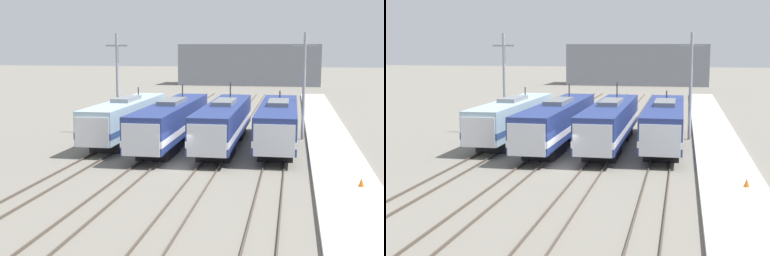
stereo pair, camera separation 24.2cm
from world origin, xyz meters
TOP-DOWN VIEW (x-y plane):
  - ground_plane at (0.00, 0.00)m, footprint 400.00×400.00m
  - rail_pair_far_left at (-6.76, 0.00)m, footprint 1.51×120.00m
  - rail_pair_center_left at (-2.25, 0.00)m, footprint 1.51×120.00m
  - rail_pair_center_right at (2.25, 0.00)m, footprint 1.51×120.00m
  - rail_pair_far_right at (6.76, 0.00)m, footprint 1.51×120.00m
  - locomotive_far_left at (-6.76, 9.48)m, footprint 2.94×17.27m
  - locomotive_center_left at (-2.25, 8.25)m, footprint 2.99×19.80m
  - locomotive_center_right at (2.25, 8.31)m, footprint 3.01×19.13m
  - locomotive_far_right at (6.76, 9.10)m, footprint 3.13×18.66m
  - catenary_tower_left at (-8.82, 13.63)m, footprint 2.17×0.28m
  - catenary_tower_right at (8.89, 13.63)m, footprint 2.17×0.28m
  - platform at (11.30, 0.00)m, footprint 4.00×120.00m
  - traffic_cone at (12.02, -4.16)m, footprint 0.33×0.33m
  - depot_building at (-1.86, 86.63)m, footprint 31.16×11.07m

SIDE VIEW (x-z plane):
  - ground_plane at x=0.00m, z-range 0.00..0.00m
  - rail_pair_far_left at x=-6.76m, z-range 0.00..0.15m
  - rail_pair_center_left at x=-2.25m, z-range 0.00..0.15m
  - rail_pair_center_right at x=2.25m, z-range 0.00..0.15m
  - rail_pair_far_right at x=6.76m, z-range 0.00..0.15m
  - platform at x=11.30m, z-range 0.00..0.30m
  - traffic_cone at x=12.02m, z-range 0.30..0.79m
  - locomotive_far_right at x=6.76m, z-range -0.18..4.26m
  - locomotive_center_left at x=-2.25m, z-range -0.46..4.56m
  - locomotive_far_left at x=-6.76m, z-range -0.24..4.35m
  - locomotive_center_right at x=2.25m, z-range -0.55..4.66m
  - depot_building at x=-1.86m, z-range 0.00..9.12m
  - catenary_tower_left at x=-8.82m, z-range 0.25..9.97m
  - catenary_tower_right at x=8.89m, z-range 0.25..9.97m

